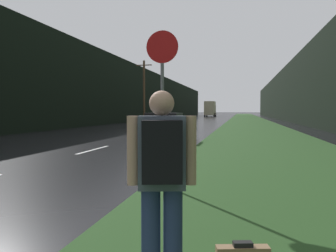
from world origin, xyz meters
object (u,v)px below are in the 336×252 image
stop_sign (162,93)px  car_passing_near (164,127)px  delivery_truck (210,109)px  hitchhiker_with_backpack (162,176)px

stop_sign → car_passing_near: size_ratio=0.75×
delivery_truck → car_passing_near: bearing=-87.0°
stop_sign → car_passing_near: bearing=102.2°
hitchhiker_with_backpack → delivery_truck: 85.64m
hitchhiker_with_backpack → delivery_truck: size_ratio=0.21×
hitchhiker_with_backpack → car_passing_near: bearing=89.1°
car_passing_near → delivery_truck: (-3.75, 70.98, 1.26)m
hitchhiker_with_backpack → delivery_truck: (-6.89, 85.36, 0.98)m
hitchhiker_with_backpack → car_passing_near: size_ratio=0.41×
car_passing_near → stop_sign: bearing=102.2°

